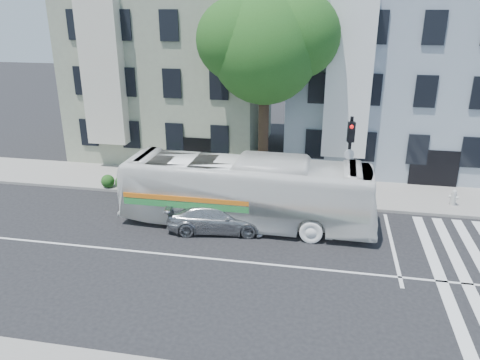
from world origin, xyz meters
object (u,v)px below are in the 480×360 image
(bus, at_px, (247,192))
(traffic_signal, at_px, (349,152))
(sedan, at_px, (217,217))
(fire_hydrant, at_px, (454,197))

(bus, relative_size, traffic_signal, 2.46)
(bus, relative_size, sedan, 2.56)
(fire_hydrant, bearing_deg, bus, -159.11)
(bus, relative_size, fire_hydrant, 14.03)
(sedan, distance_m, fire_hydrant, 12.09)
(bus, distance_m, sedan, 1.76)
(bus, xyz_separation_m, sedan, (-1.20, -0.86, -0.97))
(traffic_signal, bearing_deg, bus, -164.76)
(fire_hydrant, bearing_deg, traffic_signal, -166.26)
(traffic_signal, bearing_deg, sedan, -163.20)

